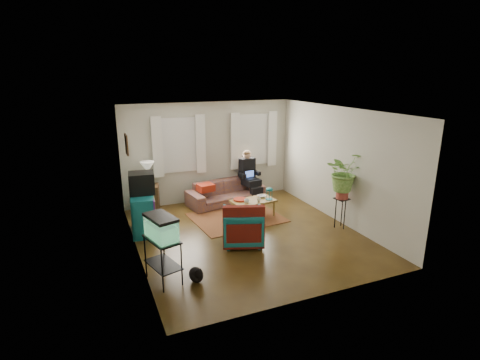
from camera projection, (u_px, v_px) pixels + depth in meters
name	position (u px, v px, depth m)	size (l,w,h in m)	color
floor	(247.00, 235.00, 7.93)	(4.50, 5.00, 0.01)	#4F2B14
ceiling	(248.00, 111.00, 7.21)	(4.50, 5.00, 0.01)	white
wall_back	(209.00, 152.00, 9.79)	(4.50, 0.01, 2.60)	silver
wall_front	(318.00, 218.00, 5.35)	(4.50, 0.01, 2.60)	silver
wall_left	(133.00, 188.00, 6.74)	(0.01, 5.00, 2.60)	silver
wall_right	(339.00, 165.00, 8.40)	(0.01, 5.00, 2.60)	silver
window_left	(179.00, 145.00, 9.40)	(1.08, 0.04, 1.38)	white
window_right	(253.00, 140.00, 10.16)	(1.08, 0.04, 1.38)	white
curtains_left	(180.00, 146.00, 9.33)	(1.36, 0.06, 1.50)	white
curtains_right	(254.00, 140.00, 10.09)	(1.36, 0.06, 1.50)	white
picture_frame	(127.00, 145.00, 7.32)	(0.04, 0.32, 0.40)	#3D2616
area_rug	(237.00, 218.00, 8.84)	(2.00, 1.60, 0.01)	brown
sofa	(226.00, 189.00, 9.74)	(2.01, 0.79, 0.79)	brown
seated_person	(249.00, 177.00, 10.05)	(0.50, 0.62, 1.20)	black
side_table	(150.00, 198.00, 9.21)	(0.45, 0.45, 0.66)	#3F2617
table_lamp	(148.00, 174.00, 9.05)	(0.34, 0.34, 0.60)	white
dresser	(143.00, 213.00, 7.96)	(0.47, 0.94, 0.84)	#11526A
crt_tv	(142.00, 183.00, 7.88)	(0.52, 0.47, 0.45)	black
aquarium_stand	(163.00, 260.00, 6.07)	(0.38, 0.68, 0.76)	black
aquarium	(161.00, 227.00, 5.91)	(0.34, 0.62, 0.40)	#7FD899
black_cat	(196.00, 273.00, 6.11)	(0.23, 0.35, 0.30)	black
armchair	(243.00, 225.00, 7.43)	(0.77, 0.73, 0.79)	#126F6E
serape_throw	(244.00, 223.00, 7.09)	(0.80, 0.18, 0.66)	#9E0A0A
coffee_table	(253.00, 208.00, 8.85)	(1.02, 0.56, 0.42)	brown
cup_a	(247.00, 201.00, 8.59)	(0.11, 0.11, 0.09)	white
cup_b	(259.00, 200.00, 8.66)	(0.09, 0.09, 0.09)	beige
bowl	(261.00, 196.00, 8.99)	(0.20, 0.20, 0.05)	white
snack_tray	(240.00, 199.00, 8.78)	(0.31, 0.31, 0.04)	#B21414
birdcage	(269.00, 194.00, 8.79)	(0.17, 0.17, 0.30)	#115B6B
plant_stand	(341.00, 213.00, 8.21)	(0.29, 0.29, 0.68)	black
potted_plant	(343.00, 178.00, 7.98)	(0.78, 0.67, 0.86)	#599947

